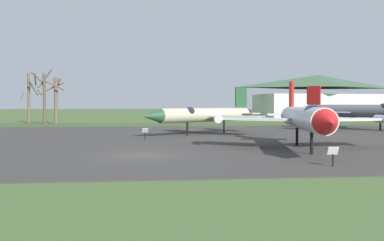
{
  "coord_description": "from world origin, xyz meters",
  "views": [
    {
      "loc": [
        0.02,
        -27.46,
        3.15
      ],
      "look_at": [
        4.43,
        11.67,
        1.75
      ],
      "focal_mm": 41.88,
      "sensor_mm": 36.0,
      "label": 1
    }
  ],
  "objects": [
    {
      "name": "bare_tree_left_of_center",
      "position": [
        -15.37,
        45.47,
        4.65
      ],
      "size": [
        3.11,
        3.14,
        8.83
      ],
      "color": "brown",
      "rests_on": "ground"
    },
    {
      "name": "bare_tree_center",
      "position": [
        -13.78,
        47.02,
        4.25
      ],
      "size": [
        3.51,
        3.63,
        7.54
      ],
      "color": "brown",
      "rests_on": "ground"
    },
    {
      "name": "info_placard_rear_left",
      "position": [
        9.54,
        -6.08,
        0.65
      ],
      "size": [
        0.54,
        0.28,
        1.04
      ],
      "color": "black",
      "rests_on": "ground"
    },
    {
      "name": "visitor_building",
      "position": [
        39.94,
        70.63,
        4.85
      ],
      "size": [
        29.41,
        16.65,
        9.89
      ],
      "color": "beige",
      "rests_on": "ground"
    },
    {
      "name": "asphalt_apron",
      "position": [
        0.0,
        13.69,
        0.03
      ],
      "size": [
        95.77,
        45.65,
        0.05
      ],
      "primitive_type": "cube",
      "color": "#383533",
      "rests_on": "ground"
    },
    {
      "name": "jet_fighter_rear_left",
      "position": [
        11.08,
        2.03,
        2.24
      ],
      "size": [
        12.62,
        15.8,
        5.04
      ],
      "color": "silver",
      "rests_on": "ground"
    },
    {
      "name": "jet_fighter_front_right",
      "position": [
        6.42,
        18.55,
        2.11
      ],
      "size": [
        13.41,
        11.76,
        5.08
      ],
      "color": "#B7B293",
      "rests_on": "ground"
    },
    {
      "name": "grass_verge_strip",
      "position": [
        0.0,
        42.52,
        0.03
      ],
      "size": [
        155.77,
        12.0,
        0.06
      ],
      "primitive_type": "cube",
      "color": "#375026",
      "rests_on": "ground"
    },
    {
      "name": "bare_tree_far_left",
      "position": [
        -18.39,
        48.94,
        4.56
      ],
      "size": [
        2.74,
        2.88,
        8.38
      ],
      "color": "brown",
      "rests_on": "ground"
    },
    {
      "name": "jet_fighter_rear_center",
      "position": [
        26.71,
        25.26,
        2.38
      ],
      "size": [
        13.63,
        15.52,
        5.65
      ],
      "color": "#565B60",
      "rests_on": "ground"
    },
    {
      "name": "info_placard_front_right",
      "position": [
        0.31,
        11.49,
        0.69
      ],
      "size": [
        0.58,
        0.41,
        1.09
      ],
      "color": "black",
      "rests_on": "ground"
    },
    {
      "name": "ground_plane",
      "position": [
        0.0,
        0.0,
        0.0
      ],
      "size": [
        600.0,
        600.0,
        0.0
      ],
      "primitive_type": "plane",
      "color": "#425B2D"
    }
  ]
}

